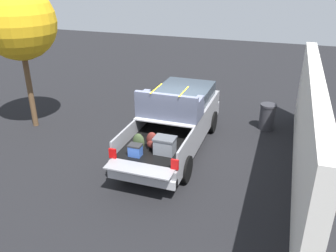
% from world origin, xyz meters
% --- Properties ---
extents(ground_plane, '(40.00, 40.00, 0.00)m').
position_xyz_m(ground_plane, '(0.00, 0.00, 0.00)').
color(ground_plane, black).
extents(pickup_truck, '(6.05, 2.06, 2.23)m').
position_xyz_m(pickup_truck, '(0.34, -0.00, 0.95)').
color(pickup_truck, gray).
rests_on(pickup_truck, ground_plane).
extents(building_facade, '(9.34, 0.36, 3.06)m').
position_xyz_m(building_facade, '(-0.56, -4.00, 1.53)').
color(building_facade, silver).
rests_on(building_facade, ground_plane).
extents(tree_background, '(2.58, 2.58, 5.16)m').
position_xyz_m(tree_background, '(0.08, 5.66, 3.85)').
color(tree_background, brown).
rests_on(tree_background, ground_plane).
extents(trash_can, '(0.60, 0.60, 0.98)m').
position_xyz_m(trash_can, '(2.68, -2.81, 0.50)').
color(trash_can, '#2D2D33').
rests_on(trash_can, ground_plane).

